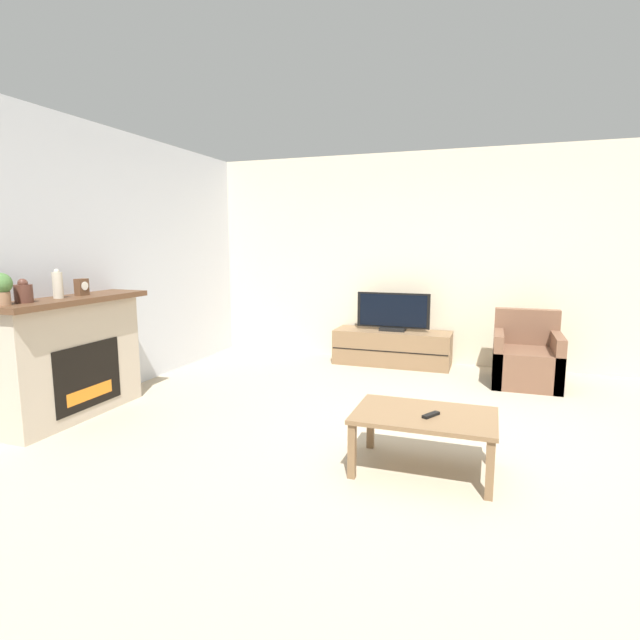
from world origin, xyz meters
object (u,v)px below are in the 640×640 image
at_px(potted_plant, 1,287).
at_px(armchair, 526,360).
at_px(mantel_vase_left, 23,292).
at_px(remote, 431,415).
at_px(tv, 393,313).
at_px(fireplace, 72,357).
at_px(mantel_vase_centre_left, 58,285).
at_px(tv_stand, 392,348).
at_px(mantel_clock, 82,287).
at_px(coffee_table, 424,421).

bearing_deg(potted_plant, armchair, 38.75).
bearing_deg(mantel_vase_left, remote, 6.01).
bearing_deg(tv, remote, -74.39).
xyz_separation_m(fireplace, mantel_vase_centre_left, (0.02, -0.11, 0.65)).
xyz_separation_m(mantel_vase_centre_left, tv_stand, (2.31, 2.99, -0.99)).
relative_size(mantel_clock, tv_stand, 0.10).
distance_m(tv, remote, 3.11).
bearing_deg(mantel_vase_left, coffee_table, 6.88).
height_order(fireplace, coffee_table, fireplace).
height_order(mantel_vase_left, potted_plant, potted_plant).
xyz_separation_m(fireplace, potted_plant, (0.02, -0.63, 0.67)).
bearing_deg(mantel_vase_left, tv, 55.21).
distance_m(mantel_vase_centre_left, remote, 3.24).
bearing_deg(mantel_clock, mantel_vase_centre_left, -90.17).
height_order(mantel_clock, remote, mantel_clock).
bearing_deg(tv_stand, fireplace, -128.91).
relative_size(mantel_clock, potted_plant, 0.61).
bearing_deg(mantel_vase_centre_left, potted_plant, -90.00).
bearing_deg(remote, potted_plant, -141.05).
relative_size(tv_stand, remote, 9.83).
relative_size(mantel_vase_centre_left, tv_stand, 0.17).
height_order(tv_stand, armchair, armchair).
height_order(tv_stand, remote, tv_stand).
height_order(tv, armchair, tv).
bearing_deg(mantel_vase_centre_left, mantel_clock, 89.83).
distance_m(mantel_clock, armchair, 4.62).
bearing_deg(tv_stand, coffee_table, -75.04).
relative_size(mantel_vase_left, tv, 0.21).
xyz_separation_m(tv, armchair, (1.58, -0.39, -0.40)).
xyz_separation_m(mantel_vase_left, potted_plant, (0.00, -0.18, 0.06)).
bearing_deg(armchair, mantel_vase_centre_left, -146.20).
bearing_deg(armchair, potted_plant, -141.25).
bearing_deg(coffee_table, armchair, 72.88).
relative_size(mantel_vase_left, remote, 1.27).
distance_m(mantel_vase_left, potted_plant, 0.19).
relative_size(mantel_vase_left, armchair, 0.24).
bearing_deg(remote, mantel_clock, -155.11).
relative_size(tv_stand, coffee_table, 1.55).
height_order(mantel_vase_left, remote, mantel_vase_left).
bearing_deg(coffee_table, fireplace, 178.71).
xyz_separation_m(mantel_vase_left, armchair, (3.88, 2.93, -0.90)).
bearing_deg(remote, mantel_vase_centre_left, -150.40).
distance_m(potted_plant, remote, 3.29).
bearing_deg(potted_plant, fireplace, 91.53).
distance_m(mantel_vase_centre_left, coffee_table, 3.21).
distance_m(armchair, remote, 2.71).
xyz_separation_m(mantel_vase_centre_left, remote, (3.14, -0.00, -0.79)).
relative_size(mantel_vase_left, potted_plant, 0.77).
relative_size(potted_plant, coffee_table, 0.26).
relative_size(mantel_vase_centre_left, potted_plant, 1.02).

